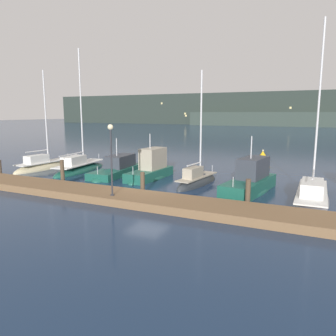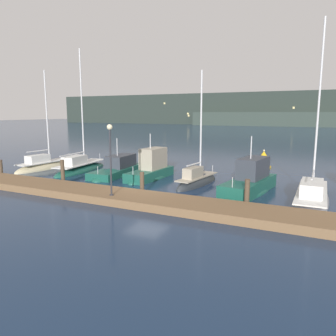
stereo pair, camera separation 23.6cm
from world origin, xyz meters
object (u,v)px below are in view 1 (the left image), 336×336
(sailboat_berth_2, at_px, (79,169))
(sailboat_berth_7, at_px, (312,198))
(motorboat_berth_6, at_px, (250,185))
(sailboat_berth_5, at_px, (197,183))
(channel_buoy, at_px, (263,161))
(motorboat_berth_3, at_px, (117,172))
(sailboat_berth_1, at_px, (44,167))
(dock_lamppost, at_px, (111,149))
(motorboat_berth_4, at_px, (150,173))

(sailboat_berth_2, relative_size, sailboat_berth_7, 1.01)
(motorboat_berth_6, bearing_deg, sailboat_berth_5, 171.75)
(sailboat_berth_5, height_order, channel_buoy, sailboat_berth_5)
(motorboat_berth_3, height_order, motorboat_berth_6, motorboat_berth_6)
(sailboat_berth_2, distance_m, sailboat_berth_7, 19.47)
(motorboat_berth_6, relative_size, channel_buoy, 3.94)
(sailboat_berth_2, height_order, motorboat_berth_3, sailboat_berth_2)
(channel_buoy, bearing_deg, sailboat_berth_1, -151.75)
(motorboat_berth_6, bearing_deg, dock_lamppost, -137.08)
(dock_lamppost, bearing_deg, sailboat_berth_2, 139.85)
(motorboat_berth_4, bearing_deg, sailboat_berth_5, -7.97)
(sailboat_berth_7, height_order, dock_lamppost, sailboat_berth_7)
(sailboat_berth_2, distance_m, motorboat_berth_6, 15.60)
(sailboat_berth_2, relative_size, motorboat_berth_3, 1.58)
(channel_buoy, xyz_separation_m, dock_lamppost, (-5.69, -16.79, 2.58))
(sailboat_berth_2, height_order, channel_buoy, sailboat_berth_2)
(motorboat_berth_4, relative_size, sailboat_berth_5, 0.64)
(sailboat_berth_2, distance_m, channel_buoy, 17.28)
(motorboat_berth_4, bearing_deg, sailboat_berth_7, -8.42)
(sailboat_berth_5, relative_size, sailboat_berth_7, 0.80)
(sailboat_berth_5, xyz_separation_m, sailboat_berth_7, (7.79, -1.19, 0.01))
(motorboat_berth_6, bearing_deg, sailboat_berth_7, -9.08)
(motorboat_berth_3, distance_m, motorboat_berth_6, 11.62)
(sailboat_berth_2, xyz_separation_m, channel_buoy, (14.56, 9.30, 0.43))
(sailboat_berth_2, distance_m, sailboat_berth_5, 11.61)
(sailboat_berth_1, xyz_separation_m, sailboat_berth_5, (15.38, -0.14, 0.00))
(sailboat_berth_7, bearing_deg, channel_buoy, 113.26)
(sailboat_berth_2, bearing_deg, dock_lamppost, -40.15)
(sailboat_berth_1, relative_size, sailboat_berth_5, 1.09)
(channel_buoy, bearing_deg, motorboat_berth_6, -84.71)
(motorboat_berth_3, xyz_separation_m, sailboat_berth_7, (15.37, -2.00, -0.06))
(sailboat_berth_1, height_order, motorboat_berth_4, sailboat_berth_1)
(sailboat_berth_5, height_order, motorboat_berth_6, sailboat_berth_5)
(sailboat_berth_2, xyz_separation_m, motorboat_berth_3, (4.00, 0.10, 0.03))
(motorboat_berth_3, distance_m, sailboat_berth_7, 15.50)
(sailboat_berth_1, distance_m, motorboat_berth_4, 11.18)
(sailboat_berth_5, height_order, dock_lamppost, sailboat_berth_5)
(sailboat_berth_1, bearing_deg, motorboat_berth_3, 4.89)
(motorboat_berth_3, height_order, sailboat_berth_7, sailboat_berth_7)
(dock_lamppost, bearing_deg, sailboat_berth_5, 68.16)
(sailboat_berth_2, bearing_deg, motorboat_berth_3, 1.43)
(motorboat_berth_3, bearing_deg, sailboat_berth_1, -175.11)
(sailboat_berth_1, height_order, motorboat_berth_6, sailboat_berth_1)
(motorboat_berth_3, relative_size, sailboat_berth_7, 0.64)
(motorboat_berth_6, xyz_separation_m, channel_buoy, (-0.98, 10.58, 0.18))
(motorboat_berth_4, bearing_deg, sailboat_berth_1, -177.71)
(motorboat_berth_3, bearing_deg, channel_buoy, 41.06)
(sailboat_berth_5, xyz_separation_m, dock_lamppost, (-2.72, -6.78, 3.05))
(motorboat_berth_6, bearing_deg, motorboat_berth_4, 171.89)
(motorboat_berth_4, relative_size, dock_lamppost, 1.38)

